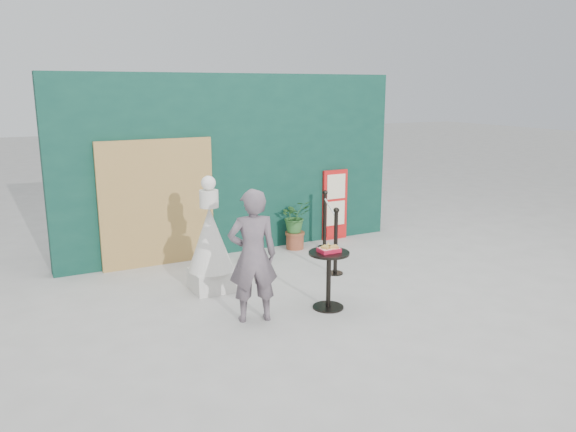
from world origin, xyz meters
name	(u,v)px	position (x,y,z in m)	size (l,w,h in m)	color
ground	(332,312)	(0.00, 0.00, 0.00)	(60.00, 60.00, 0.00)	#ADAAA5
back_wall	(235,164)	(0.00, 3.15, 1.50)	(6.00, 0.30, 3.00)	#0B3229
bamboo_fence	(158,203)	(-1.40, 2.94, 1.00)	(1.80, 0.08, 2.00)	tan
woman	(253,256)	(-0.98, 0.23, 0.81)	(0.59, 0.39, 1.63)	#6A5B63
menu_board	(335,205)	(1.90, 2.95, 0.65)	(0.50, 0.07, 1.30)	red
statue	(210,244)	(-1.08, 1.45, 0.66)	(0.63, 0.63, 1.62)	silver
cafe_table	(329,271)	(0.02, 0.13, 0.50)	(0.52, 0.52, 0.75)	black
food_basket	(329,249)	(0.03, 0.13, 0.79)	(0.26, 0.19, 0.11)	red
planter	(295,221)	(0.94, 2.73, 0.50)	(0.51, 0.44, 0.87)	brown
stanchion_barrier	(330,231)	(1.13, 1.89, 0.49)	(0.84, 1.54, 1.03)	black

